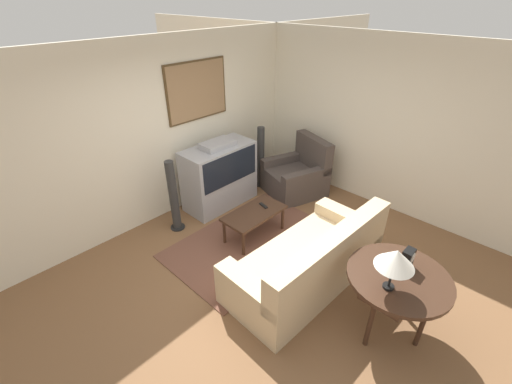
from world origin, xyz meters
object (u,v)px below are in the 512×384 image
Objects in this scene: couch at (309,263)px; console_table at (398,281)px; armchair at (297,176)px; tv at (220,175)px; coffee_table at (254,215)px; speaker_tower_right at (261,158)px; mantel_clock at (408,259)px; table_lamp at (396,259)px; speaker_tower_left at (174,198)px.

couch is 2.07× the size of console_table.
console_table is at bearing -14.45° from armchair.
couch is at bearing 92.24° from console_table.
tv is 1.30× the size of coffee_table.
armchair is at bearing -67.84° from speaker_tower_right.
mantel_clock is (-1.48, -2.50, 0.55)m from armchair.
tv reaches higher than armchair.
coffee_table is at bearing 90.30° from mantel_clock.
table_lamp is at bearing -117.03° from speaker_tower_right.
couch is 1.17m from mantel_clock.
tv is 5.67× the size of mantel_clock.
tv is 1.04× the size of armchair.
table_lamp is at bearing 175.03° from console_table.
table_lamp is at bearing -101.63° from tv.
armchair reaches higher than console_table.
tv is at bearing -101.43° from armchair.
armchair reaches higher than coffee_table.
speaker_tower_left is (-0.95, -0.06, 0.00)m from tv.
speaker_tower_left is (-0.68, 3.15, -0.31)m from mantel_clock.
table_lamp is (-0.22, 0.02, 0.43)m from console_table.
tv is 0.95m from speaker_tower_right.
speaker_tower_left is at bearing 180.00° from speaker_tower_right.
speaker_tower_right is at bearing 39.53° from coffee_table.
tv is 2.26m from couch.
console_table is 0.90× the size of speaker_tower_right.
speaker_tower_right is at bearing -3.35° from tv.
console_table is (0.04, -1.03, 0.38)m from couch.
console_table is at bearing -4.97° from table_lamp.
speaker_tower_right is (1.21, 3.15, -0.31)m from mantel_clock.
table_lamp is at bearing -100.15° from coffee_table.
coffee_table is 2.05× the size of table_lamp.
tv is 1.42m from armchair.
table_lamp reaches higher than tv.
couch is 1.86× the size of speaker_tower_right.
speaker_tower_left reaches higher than mantel_clock.
armchair is at bearing -16.68° from speaker_tower_left.
table_lamp is at bearing -84.78° from speaker_tower_left.
table_lamp is 0.47m from mantel_clock.
couch is at bearing 79.69° from table_lamp.
speaker_tower_right is at bearing 68.95° from mantel_clock.
console_table is 0.90× the size of speaker_tower_left.
speaker_tower_right reaches higher than console_table.
tv is at bearing 176.65° from speaker_tower_right.
couch is 2.27× the size of coffee_table.
armchair reaches higher than mantel_clock.
console_table is 0.48m from table_lamp.
mantel_clock is at bearing -11.84° from armchair.
mantel_clock is at bearing -111.05° from speaker_tower_right.
speaker_tower_right reaches higher than mantel_clock.
tv and speaker_tower_left have the same top height.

